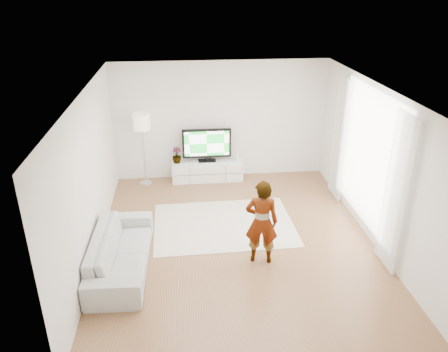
{
  "coord_description": "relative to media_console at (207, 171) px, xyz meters",
  "views": [
    {
      "loc": [
        -0.93,
        -6.84,
        4.45
      ],
      "look_at": [
        -0.19,
        0.4,
        1.15
      ],
      "focal_mm": 35.0,
      "sensor_mm": 36.0,
      "label": 1
    }
  ],
  "objects": [
    {
      "name": "floor",
      "position": [
        0.35,
        -2.76,
        -0.24
      ],
      "size": [
        6.0,
        6.0,
        0.0
      ],
      "primitive_type": "plane",
      "color": "#A16E48",
      "rests_on": "ground"
    },
    {
      "name": "ceiling",
      "position": [
        0.35,
        -2.76,
        2.56
      ],
      "size": [
        6.0,
        6.0,
        0.0
      ],
      "primitive_type": "plane",
      "color": "white",
      "rests_on": "wall_back"
    },
    {
      "name": "wall_left",
      "position": [
        -2.15,
        -2.76,
        1.16
      ],
      "size": [
        0.02,
        6.0,
        2.8
      ],
      "primitive_type": "cube",
      "color": "white",
      "rests_on": "floor"
    },
    {
      "name": "wall_right",
      "position": [
        2.85,
        -2.76,
        1.16
      ],
      "size": [
        0.02,
        6.0,
        2.8
      ],
      "primitive_type": "cube",
      "color": "white",
      "rests_on": "floor"
    },
    {
      "name": "wall_back",
      "position": [
        0.35,
        0.24,
        1.16
      ],
      "size": [
        5.0,
        0.02,
        2.8
      ],
      "primitive_type": "cube",
      "color": "white",
      "rests_on": "floor"
    },
    {
      "name": "wall_front",
      "position": [
        0.35,
        -5.76,
        1.16
      ],
      "size": [
        5.0,
        0.02,
        2.8
      ],
      "primitive_type": "cube",
      "color": "white",
      "rests_on": "floor"
    },
    {
      "name": "window",
      "position": [
        2.83,
        -2.46,
        1.21
      ],
      "size": [
        0.01,
        2.6,
        2.5
      ],
      "primitive_type": "cube",
      "color": "white",
      "rests_on": "wall_right"
    },
    {
      "name": "curtain_near",
      "position": [
        2.75,
        -3.76,
        1.11
      ],
      "size": [
        0.04,
        0.7,
        2.6
      ],
      "primitive_type": "cube",
      "color": "white",
      "rests_on": "floor"
    },
    {
      "name": "curtain_far",
      "position": [
        2.75,
        -1.16,
        1.11
      ],
      "size": [
        0.04,
        0.7,
        2.6
      ],
      "primitive_type": "cube",
      "color": "white",
      "rests_on": "floor"
    },
    {
      "name": "media_console",
      "position": [
        0.0,
        0.0,
        0.0
      ],
      "size": [
        1.68,
        0.48,
        0.47
      ],
      "color": "white",
      "rests_on": "floor"
    },
    {
      "name": "television",
      "position": [
        0.0,
        0.03,
        0.67
      ],
      "size": [
        1.15,
        0.23,
        0.8
      ],
      "color": "black",
      "rests_on": "media_console"
    },
    {
      "name": "game_console",
      "position": [
        0.74,
        -0.0,
        0.34
      ],
      "size": [
        0.06,
        0.16,
        0.21
      ],
      "rotation": [
        0.0,
        0.0,
        -0.09
      ],
      "color": "white",
      "rests_on": "media_console"
    },
    {
      "name": "potted_plant",
      "position": [
        -0.71,
        0.0,
        0.42
      ],
      "size": [
        0.26,
        0.26,
        0.38
      ],
      "primitive_type": "imported",
      "rotation": [
        0.0,
        0.0,
        0.26
      ],
      "color": "#3F7238",
      "rests_on": "media_console"
    },
    {
      "name": "rug",
      "position": [
        0.18,
        -2.17,
        -0.23
      ],
      "size": [
        2.77,
        2.02,
        0.01
      ],
      "primitive_type": "cube",
      "rotation": [
        0.0,
        0.0,
        0.02
      ],
      "color": "beige",
      "rests_on": "floor"
    },
    {
      "name": "player",
      "position": [
        0.68,
        -3.43,
        0.53
      ],
      "size": [
        0.61,
        0.46,
        1.5
      ],
      "primitive_type": "imported",
      "rotation": [
        0.0,
        0.0,
        2.95
      ],
      "color": "#334772",
      "rests_on": "rug"
    },
    {
      "name": "sofa",
      "position": [
        -1.67,
        -3.39,
        0.09
      ],
      "size": [
        0.94,
        2.26,
        0.65
      ],
      "primitive_type": "imported",
      "rotation": [
        0.0,
        0.0,
        1.54
      ],
      "color": "#B7B8B3",
      "rests_on": "floor"
    },
    {
      "name": "floor_lamp",
      "position": [
        -1.46,
        -0.06,
        1.21
      ],
      "size": [
        0.38,
        0.38,
        1.71
      ],
      "color": "silver",
      "rests_on": "floor"
    }
  ]
}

